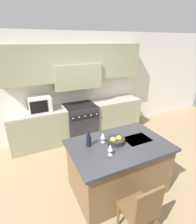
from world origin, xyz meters
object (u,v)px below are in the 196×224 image
island_chair (142,209)px  wine_glass_far (103,136)px  microwave (40,104)px  wine_bottle (89,140)px  wine_glass_near (110,148)px  fruit_bowl (116,140)px  range_stove (81,121)px

island_chair → wine_glass_far: size_ratio=5.09×
microwave → wine_bottle: size_ratio=1.83×
wine_glass_near → wine_glass_far: same height
wine_glass_near → wine_glass_far: size_ratio=1.00×
microwave → wine_glass_near: 2.29m
microwave → fruit_bowl: (0.90, -1.94, -0.15)m
range_stove → wine_bottle: (-0.51, -1.81, 0.54)m
wine_bottle → fruit_bowl: wine_bottle is taller
range_stove → wine_glass_far: (-0.27, -1.82, 0.56)m
fruit_bowl → microwave: bearing=114.9°
range_stove → wine_bottle: 1.96m
range_stove → fruit_bowl: bearing=-92.2°
range_stove → island_chair: (-0.25, -2.86, 0.05)m
range_stove → wine_glass_near: bearing=-98.5°
wine_glass_near → fruit_bowl: bearing=44.9°
island_chair → wine_glass_far: (-0.02, 1.05, 0.51)m
wine_bottle → wine_glass_far: 0.25m
microwave → wine_glass_far: bearing=-68.9°
wine_glass_near → fruit_bowl: (0.25, 0.25, -0.08)m
microwave → island_chair: (0.72, -2.88, -0.58)m
wine_bottle → wine_glass_near: wine_bottle is taller
microwave → wine_bottle: 1.89m
wine_bottle → wine_glass_near: bearing=-62.4°
range_stove → wine_glass_far: size_ratio=5.21×
wine_glass_far → fruit_bowl: bearing=-28.2°
wine_glass_near → microwave: bearing=106.5°
microwave → wine_glass_near: (0.65, -2.19, -0.07)m
island_chair → wine_bottle: wine_bottle is taller
microwave → wine_glass_near: bearing=-73.5°
wine_glass_far → fruit_bowl: size_ratio=0.61×
island_chair → wine_glass_near: bearing=96.3°
range_stove → wine_glass_near: size_ratio=5.21×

